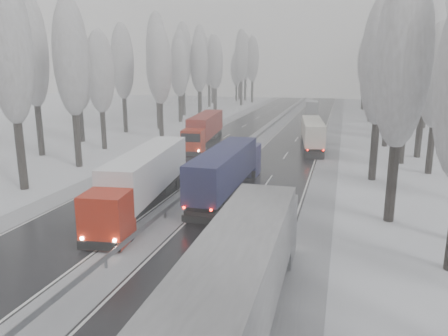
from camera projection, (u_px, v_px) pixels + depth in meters
The scene contains 59 objects.
ground at pixel (59, 308), 19.31m from camera, with size 260.00×260.00×0.00m, color silver.
carriageway_right at pixel (278, 167), 46.10m from camera, with size 7.50×200.00×0.03m, color black.
carriageway_left at pixel (185, 161), 48.81m from camera, with size 7.50×200.00×0.03m, color black.
median_slush at pixel (230, 164), 47.45m from camera, with size 3.00×200.00×0.04m, color #A6A9AF.
shoulder_right at pixel (326, 169), 44.82m from camera, with size 2.40×200.00×0.04m, color #A6A9AF.
shoulder_left at pixel (144, 158), 50.09m from camera, with size 2.40×200.00×0.04m, color #A6A9AF.
median_guardrail at pixel (230, 158), 47.31m from camera, with size 0.12×200.00×0.76m.
tree_16 at pixel (403, 62), 27.67m from camera, with size 3.60×3.60×16.53m.
tree_18 at pixel (381, 62), 38.46m from camera, with size 3.60×3.60×16.58m.
tree_19 at pixel (439, 77), 41.08m from camera, with size 3.60×3.60×14.57m.
tree_20 at pixel (409, 68), 45.34m from camera, with size 3.60×3.60×15.71m.
tree_21 at pixel (428, 51), 48.09m from camera, with size 3.60×3.60×18.62m.
tree_22 at pixel (391, 67), 55.33m from camera, with size 3.60×3.60×15.86m.
tree_23 at pixel (438, 78), 57.80m from camera, with size 3.60×3.60×13.55m.
tree_24 at pixel (396, 45), 59.51m from camera, with size 3.60×3.60×20.49m.
tree_25 at pixel (445, 50), 61.63m from camera, with size 3.60×3.60×19.44m.
tree_26 at pixel (386, 54), 69.46m from camera, with size 3.60×3.60×18.78m.
tree_27 at pixel (430, 59), 71.54m from camera, with size 3.60×3.60×17.62m.
tree_28 at pixel (375, 53), 79.68m from camera, with size 3.60×3.60×19.62m.
tree_29 at pixel (414, 58), 81.75m from camera, with size 3.60×3.60×18.11m.
tree_30 at pixel (373, 60), 89.03m from camera, with size 3.60×3.60×17.86m.
tree_31 at pixel (401, 58), 91.15m from camera, with size 3.60×3.60×18.58m.
tree_32 at pixel (371, 62), 96.13m from camera, with size 3.60×3.60×17.33m.
tree_33 at pixel (384, 70), 99.51m from camera, with size 3.60×3.60×14.33m.
tree_34 at pixel (365, 61), 102.98m from camera, with size 3.60×3.60×17.63m.
tree_35 at pixel (405, 59), 104.27m from camera, with size 3.60×3.60×18.25m.
tree_36 at pixel (370, 55), 111.50m from camera, with size 3.60×3.60×20.23m.
tree_37 at pixel (396, 64), 114.02m from camera, with size 3.60×3.60×16.37m.
tree_38 at pixel (374, 61), 121.31m from camera, with size 3.60×3.60×17.97m.
tree_39 at pixel (383, 65), 124.59m from camera, with size 3.60×3.60×16.19m.
tree_56 at pixel (9, 50), 35.15m from camera, with size 3.60×3.60×18.12m.
tree_58 at pixel (71, 59), 43.70m from camera, with size 3.60×3.60×17.21m.
tree_59 at pixel (32, 52), 49.26m from camera, with size 3.60×3.60×18.41m.
tree_60 at pixel (100, 72), 53.77m from camera, with size 3.60×3.60×14.84m.
tree_61 at pixel (78, 76), 59.14m from camera, with size 3.60×3.60×13.95m.
tree_62 at pixel (159, 66), 61.55m from camera, with size 3.60×3.60×16.04m.
tree_63 at pixel (122, 62), 67.22m from camera, with size 3.60×3.60×16.88m.
tree_64 at pixel (157, 68), 71.19m from camera, with size 3.60×3.60×15.42m.
tree_65 at pixel (157, 52), 74.80m from camera, with size 3.60×3.60×19.48m.
tree_66 at pixel (179, 68), 80.22m from camera, with size 3.60×3.60×15.23m.
tree_67 at pixel (180, 62), 84.06m from camera, with size 3.60×3.60×17.09m.
tree_68 at pixel (199, 63), 85.95m from camera, with size 3.60×3.60×16.65m.
tree_69 at pixel (183, 55), 90.56m from camera, with size 3.60×3.60×19.35m.
tree_70 at pixel (215, 62), 95.28m from camera, with size 3.60×3.60×17.09m.
tree_71 at pixel (200, 55), 99.89m from camera, with size 3.60×3.60×19.61m.
tree_72 at pixel (216, 68), 105.01m from camera, with size 3.60×3.60×15.11m.
tree_73 at pixel (209, 62), 109.20m from camera, with size 3.60×3.60×17.22m.
tree_74 at pixel (241, 56), 113.47m from camera, with size 3.60×3.60×19.68m.
tree_75 at pixel (212, 59), 119.73m from camera, with size 3.60×3.60×18.60m.
tree_76 at pixel (253, 59), 122.18m from camera, with size 3.60×3.60×18.55m.
tree_77 at pixel (236, 69), 128.00m from camera, with size 3.60×3.60×14.32m.
tree_78 at pixel (246, 58), 129.12m from camera, with size 3.60×3.60×19.55m.
tree_79 at pixel (240, 63), 133.95m from camera, with size 3.60×3.60×17.07m.
truck_grey_tarp at pixel (244, 270), 17.21m from camera, with size 3.02×17.46×4.46m.
truck_blue_box at pixel (228, 167), 35.49m from camera, with size 2.54×15.76×4.03m.
truck_cream_box at pixel (312, 131), 55.85m from camera, with size 4.12×14.68×3.73m.
box_truck_distant at pixel (311, 107), 95.06m from camera, with size 3.19×7.99×2.91m.
truck_red_white at pixel (144, 177), 32.06m from camera, with size 4.51×16.58×4.22m.
truck_red_red at pixel (204, 128), 57.81m from camera, with size 4.20×15.82×4.02m.
Camera 1 is at (11.64, -14.80, 10.49)m, focal length 35.00 mm.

